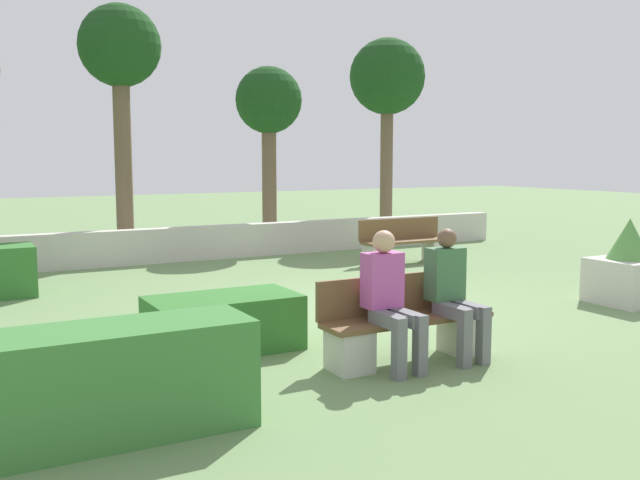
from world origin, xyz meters
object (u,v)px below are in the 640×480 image
Objects in this scene: bench_left_side at (405,246)px; person_seated_woman at (453,288)px; tree_center_left at (120,57)px; tree_rightmost at (387,81)px; planter_corner_left at (628,269)px; person_seated_man at (389,293)px; tree_center_right at (269,107)px; bench_front at (406,329)px.

person_seated_woman is (-3.38, -5.57, 0.40)m from bench_left_side.
person_seated_woman is 9.47m from tree_center_left.
planter_corner_left is at bearing -100.13° from tree_rightmost.
person_seated_man is 0.27× the size of tree_center_left.
bench_left_side is 1.54× the size of planter_corner_left.
person_seated_man is 9.39m from tree_center_left.
tree_rightmost reaches higher than tree_center_right.
planter_corner_left is at bearing 10.62° from bench_front.
planter_corner_left is (3.91, 0.96, -0.24)m from person_seated_woman.
bench_front is 11.35m from tree_rightmost.
bench_front is at bearing 24.47° from person_seated_man.
tree_rightmost is at bearing 79.87° from planter_corner_left.
bench_front is 0.63m from person_seated_woman.
bench_left_side is 0.37× the size of tree_center_left.
person_seated_man is at bearing 179.73° from person_seated_woman.
person_seated_man is 0.78m from person_seated_woman.
person_seated_woman reaches higher than bench_left_side.
tree_center_left is 3.53m from tree_center_right.
person_seated_woman is at bearing -82.29° from tree_center_left.
tree_rightmost reaches higher than person_seated_woman.
bench_left_side is at bearing -35.30° from tree_center_left.
tree_center_left is at bearing 94.75° from bench_front.
tree_rightmost is (6.57, 0.39, -0.11)m from tree_center_left.
tree_center_right is at bearing 101.58° from planter_corner_left.
planter_corner_left is 8.88m from tree_center_right.
tree_center_left is at bearing 92.72° from person_seated_man.
tree_center_right is (-1.70, 8.30, 2.67)m from planter_corner_left.
bench_front is at bearing 163.38° from person_seated_woman.
tree_center_right is 0.83× the size of tree_rightmost.
planter_corner_left is at bearing -93.97° from bench_left_side.
person_seated_woman is at bearing -166.17° from planter_corner_left.
bench_left_side is at bearing -118.83° from tree_rightmost.
tree_rightmost is (5.38, 9.19, 3.16)m from person_seated_woman.
tree_center_left is 1.02× the size of tree_rightmost.
person_seated_man reaches higher than planter_corner_left.
tree_center_right is (2.98, 9.26, 2.41)m from person_seated_man.
person_seated_man is at bearing -168.43° from planter_corner_left.
tree_center_left is (-1.19, 8.81, 3.27)m from person_seated_woman.
person_seated_man is at bearing -137.27° from bench_left_side.
tree_center_left is (-4.58, 3.24, 3.66)m from bench_left_side.
bench_front is at bearing -106.39° from tree_center_right.
bench_front is 4.46m from planter_corner_left.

